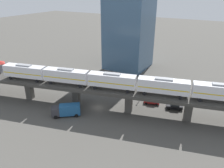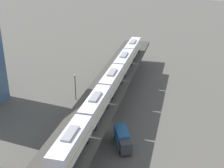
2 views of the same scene
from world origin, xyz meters
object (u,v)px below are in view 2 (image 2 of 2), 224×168
street_car_black (105,84)px  subway_train (112,80)px  delivery_truck (123,139)px  street_lamp (75,85)px  street_car_red (93,93)px

street_car_black → subway_train: bearing=125.0°
street_car_black → delivery_truck: bearing=126.3°
street_car_black → street_lamp: street_lamp is taller
subway_train → street_car_red: subway_train is taller
street_car_red → delivery_truck: delivery_truck is taller
street_lamp → street_car_black: bearing=-104.0°
street_car_black → delivery_truck: delivery_truck is taller
street_car_red → street_lamp: street_lamp is taller
delivery_truck → street_car_black: bearing=-53.7°
street_car_black → street_car_red: 6.44m
street_car_black → street_car_red: (-0.18, 6.44, 0.00)m
subway_train → delivery_truck: bearing=128.2°
street_car_black → street_lamp: 11.20m
delivery_truck → subway_train: bearing=-51.8°
street_car_black → delivery_truck: 29.05m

